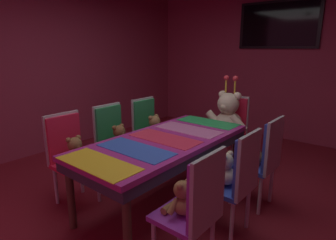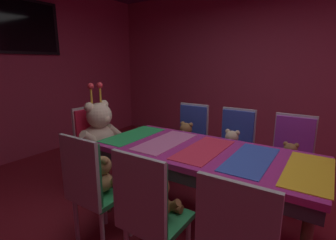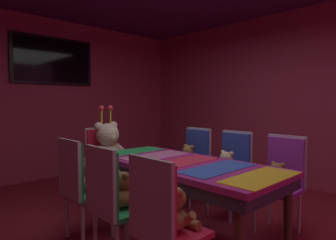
# 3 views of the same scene
# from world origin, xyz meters

# --- Properties ---
(ground_plane) EXTENTS (7.90, 7.90, 0.00)m
(ground_plane) POSITION_xyz_m (0.00, 0.00, 0.00)
(ground_plane) COLOR maroon
(wall_back) EXTENTS (5.20, 0.12, 2.80)m
(wall_back) POSITION_xyz_m (0.00, 3.20, 1.40)
(wall_back) COLOR #99334C
(wall_back) RESTS_ON ground_plane
(wall_right) EXTENTS (0.12, 6.40, 2.80)m
(wall_right) POSITION_xyz_m (2.60, 0.00, 1.40)
(wall_right) COLOR #99334C
(wall_right) RESTS_ON ground_plane
(banquet_table) EXTENTS (0.90, 2.02, 0.75)m
(banquet_table) POSITION_xyz_m (0.00, 0.00, 0.65)
(banquet_table) COLOR #B22D8C
(banquet_table) RESTS_ON ground_plane
(chair_left_0) EXTENTS (0.42, 0.41, 0.98)m
(chair_left_0) POSITION_xyz_m (-0.86, -0.61, 0.60)
(chair_left_0) COLOR red
(chair_left_0) RESTS_ON ground_plane
(teddy_left_0) EXTENTS (0.25, 0.32, 0.31)m
(teddy_left_0) POSITION_xyz_m (-0.72, -0.61, 0.59)
(teddy_left_0) COLOR olive
(teddy_left_0) RESTS_ON chair_left_0
(chair_left_1) EXTENTS (0.42, 0.41, 0.98)m
(chair_left_1) POSITION_xyz_m (-0.86, -0.00, 0.60)
(chair_left_1) COLOR #268C4C
(chair_left_1) RESTS_ON ground_plane
(teddy_left_1) EXTENTS (0.25, 0.32, 0.31)m
(teddy_left_1) POSITION_xyz_m (-0.71, -0.00, 0.59)
(teddy_left_1) COLOR brown
(teddy_left_1) RESTS_ON chair_left_1
(chair_left_2) EXTENTS (0.42, 0.41, 0.98)m
(chair_left_2) POSITION_xyz_m (-0.83, 0.60, 0.60)
(chair_left_2) COLOR #268C4C
(chair_left_2) RESTS_ON ground_plane
(teddy_left_2) EXTENTS (0.26, 0.34, 0.32)m
(teddy_left_2) POSITION_xyz_m (-0.68, 0.60, 0.59)
(teddy_left_2) COLOR #9E7247
(teddy_left_2) RESTS_ON chair_left_2
(chair_right_0) EXTENTS (0.42, 0.41, 0.98)m
(chair_right_0) POSITION_xyz_m (0.84, -0.63, 0.60)
(chair_right_0) COLOR purple
(chair_right_0) RESTS_ON ground_plane
(teddy_right_0) EXTENTS (0.22, 0.29, 0.27)m
(teddy_right_0) POSITION_xyz_m (0.70, -0.63, 0.57)
(teddy_right_0) COLOR olive
(teddy_right_0) RESTS_ON chair_right_0
(chair_right_1) EXTENTS (0.42, 0.41, 0.98)m
(chair_right_1) POSITION_xyz_m (0.86, -0.01, 0.60)
(chair_right_1) COLOR #2D47B2
(chair_right_1) RESTS_ON ground_plane
(teddy_right_1) EXTENTS (0.25, 0.33, 0.31)m
(teddy_right_1) POSITION_xyz_m (0.71, -0.01, 0.59)
(teddy_right_1) COLOR beige
(teddy_right_1) RESTS_ON chair_right_1
(chair_right_2) EXTENTS (0.42, 0.41, 0.98)m
(chair_right_2) POSITION_xyz_m (0.86, 0.59, 0.60)
(chair_right_2) COLOR #2D47B2
(chair_right_2) RESTS_ON ground_plane
(teddy_right_2) EXTENTS (0.26, 0.34, 0.32)m
(teddy_right_2) POSITION_xyz_m (0.71, 0.59, 0.59)
(teddy_right_2) COLOR olive
(teddy_right_2) RESTS_ON chair_right_2
(throne_chair) EXTENTS (0.41, 0.42, 0.98)m
(throne_chair) POSITION_xyz_m (0.00, 1.54, 0.60)
(throne_chair) COLOR red
(throne_chair) RESTS_ON ground_plane
(king_teddy_bear) EXTENTS (0.65, 0.50, 0.83)m
(king_teddy_bear) POSITION_xyz_m (0.00, 1.38, 0.72)
(king_teddy_bear) COLOR beige
(king_teddy_bear) RESTS_ON throne_chair
(wall_tv) EXTENTS (1.40, 0.06, 0.81)m
(wall_tv) POSITION_xyz_m (0.00, 3.11, 2.05)
(wall_tv) COLOR black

